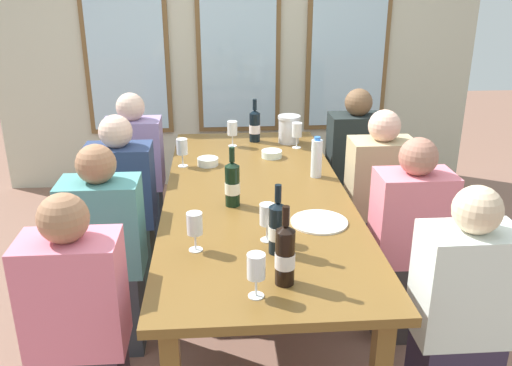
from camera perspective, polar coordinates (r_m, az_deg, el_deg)
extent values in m
plane|color=#835C4C|center=(3.30, 0.03, -13.03)|extent=(12.00, 12.00, 0.00)
cube|color=beige|center=(4.85, -1.89, 16.39)|extent=(4.18, 0.06, 2.90)
cube|color=brown|center=(4.86, -13.58, 15.85)|extent=(0.72, 0.03, 1.88)
cube|color=silver|center=(4.84, -13.60, 15.84)|extent=(0.64, 0.01, 1.80)
cube|color=brown|center=(4.81, -1.86, 16.35)|extent=(0.72, 0.03, 1.88)
cube|color=silver|center=(4.79, -1.85, 16.33)|extent=(0.64, 0.01, 1.80)
cube|color=brown|center=(4.94, 9.68, 16.21)|extent=(0.72, 0.03, 1.88)
cube|color=silver|center=(4.92, 9.73, 16.19)|extent=(0.64, 0.01, 1.80)
cube|color=brown|center=(2.96, 0.03, -1.41)|extent=(0.98, 2.35, 0.04)
cube|color=brown|center=(4.10, -6.58, -0.52)|extent=(0.07, 0.07, 0.70)
cube|color=brown|center=(4.13, 4.35, -0.23)|extent=(0.07, 0.07, 0.70)
cylinder|color=white|center=(2.62, 6.59, -4.04)|extent=(0.27, 0.27, 0.01)
cylinder|color=silver|center=(3.81, 3.44, 5.47)|extent=(0.14, 0.14, 0.17)
cylinder|color=silver|center=(3.79, 3.48, 6.85)|extent=(0.16, 0.16, 0.02)
cylinder|color=black|center=(2.30, 2.26, -4.91)|extent=(0.08, 0.07, 0.21)
cone|color=black|center=(2.25, 2.30, -2.25)|extent=(0.08, 0.07, 0.02)
cylinder|color=black|center=(2.23, 2.32, -1.09)|extent=(0.03, 0.03, 0.08)
cylinder|color=white|center=(2.31, 2.25, -5.14)|extent=(0.08, 0.08, 0.06)
cylinder|color=black|center=(2.76, -2.47, -0.31)|extent=(0.08, 0.08, 0.21)
cone|color=black|center=(2.72, -2.51, 1.99)|extent=(0.08, 0.08, 0.02)
cylinder|color=black|center=(2.70, -2.53, 2.98)|extent=(0.03, 0.03, 0.08)
cylinder|color=#F0EACC|center=(2.76, -2.47, -0.51)|extent=(0.08, 0.08, 0.06)
cylinder|color=black|center=(3.83, -0.14, 5.81)|extent=(0.08, 0.07, 0.20)
cone|color=black|center=(3.80, -0.14, 7.44)|extent=(0.08, 0.07, 0.02)
cylinder|color=black|center=(3.79, -0.14, 8.16)|extent=(0.03, 0.03, 0.08)
cylinder|color=white|center=(3.83, -0.14, 5.66)|extent=(0.08, 0.08, 0.06)
cylinder|color=black|center=(2.08, 3.03, -7.74)|extent=(0.08, 0.07, 0.22)
cone|color=black|center=(2.02, 3.10, -4.70)|extent=(0.08, 0.07, 0.02)
cylinder|color=black|center=(2.00, 3.13, -3.43)|extent=(0.03, 0.03, 0.08)
cylinder|color=silver|center=(2.09, 3.03, -8.01)|extent=(0.08, 0.08, 0.06)
cylinder|color=white|center=(3.51, 1.65, 3.05)|extent=(0.13, 0.13, 0.04)
cylinder|color=white|center=(3.38, -5.03, 2.24)|extent=(0.13, 0.13, 0.05)
cylinder|color=white|center=(3.17, 6.32, 2.54)|extent=(0.06, 0.06, 0.22)
cylinder|color=blue|center=(3.13, 6.41, 4.62)|extent=(0.04, 0.04, 0.02)
cylinder|color=white|center=(3.72, 4.23, 3.71)|extent=(0.06, 0.06, 0.00)
cylinder|color=white|center=(3.71, 4.25, 4.29)|extent=(0.01, 0.01, 0.07)
cylinder|color=white|center=(3.68, 4.28, 5.55)|extent=(0.07, 0.07, 0.09)
cylinder|color=maroon|center=(3.69, 4.27, 5.13)|extent=(0.06, 0.06, 0.03)
cylinder|color=white|center=(3.38, -7.61, 1.78)|extent=(0.06, 0.06, 0.00)
cylinder|color=white|center=(3.37, -7.64, 2.41)|extent=(0.01, 0.01, 0.07)
cylinder|color=white|center=(3.34, -7.71, 3.79)|extent=(0.07, 0.07, 0.09)
cylinder|color=white|center=(2.45, 1.15, -5.93)|extent=(0.06, 0.06, 0.00)
cylinder|color=white|center=(2.43, 1.16, -5.10)|extent=(0.01, 0.01, 0.07)
cylinder|color=white|center=(2.39, 1.18, -3.28)|extent=(0.07, 0.07, 0.09)
cylinder|color=beige|center=(2.40, 1.17, -3.86)|extent=(0.06, 0.06, 0.04)
cylinder|color=white|center=(2.38, -6.29, -6.91)|extent=(0.06, 0.06, 0.00)
cylinder|color=white|center=(2.36, -6.33, -6.06)|extent=(0.01, 0.01, 0.07)
cylinder|color=white|center=(2.32, -6.41, -4.20)|extent=(0.07, 0.07, 0.09)
cylinder|color=white|center=(3.75, -2.44, 3.89)|extent=(0.06, 0.06, 0.00)
cylinder|color=white|center=(3.74, -2.45, 4.47)|extent=(0.01, 0.01, 0.07)
cylinder|color=white|center=(3.71, -2.47, 5.73)|extent=(0.07, 0.07, 0.09)
cylinder|color=beige|center=(3.72, -2.47, 5.19)|extent=(0.06, 0.06, 0.02)
cylinder|color=white|center=(2.06, 0.01, -11.65)|extent=(0.06, 0.06, 0.00)
cylinder|color=white|center=(2.03, 0.01, -10.72)|extent=(0.01, 0.01, 0.07)
cylinder|color=white|center=(1.99, 0.01, -8.64)|extent=(0.07, 0.07, 0.09)
cylinder|color=#590C19|center=(2.01, 0.01, -9.43)|extent=(0.06, 0.06, 0.03)
cube|color=#2A3544|center=(4.00, -12.02, -3.34)|extent=(0.32, 0.24, 0.45)
cube|color=#927CB2|center=(3.84, -12.55, 2.99)|extent=(0.38, 0.24, 0.48)
sphere|color=beige|center=(3.75, -12.94, 7.71)|extent=(0.19, 0.19, 0.19)
cube|color=#25333F|center=(4.10, 9.89, -2.58)|extent=(0.32, 0.24, 0.45)
cube|color=#202827|center=(3.94, 10.31, 3.62)|extent=(0.38, 0.24, 0.48)
sphere|color=brown|center=(3.85, 10.63, 8.24)|extent=(0.19, 0.19, 0.19)
cube|color=pink|center=(2.27, -18.43, -10.98)|extent=(0.38, 0.24, 0.48)
sphere|color=#A2704F|center=(2.12, -19.44, -3.48)|extent=(0.19, 0.19, 0.19)
cube|color=silver|center=(2.37, 20.96, -9.83)|extent=(0.38, 0.24, 0.48)
sphere|color=beige|center=(2.23, 22.05, -2.61)|extent=(0.19, 0.19, 0.19)
cube|color=#2D3933|center=(3.48, -13.23, -7.40)|extent=(0.32, 0.24, 0.45)
cube|color=navy|center=(3.28, -13.90, -0.25)|extent=(0.38, 0.24, 0.48)
sphere|color=beige|center=(3.18, -14.41, 5.21)|extent=(0.19, 0.19, 0.19)
cube|color=#282737|center=(3.57, 12.17, -6.50)|extent=(0.32, 0.24, 0.45)
cube|color=tan|center=(3.38, 12.77, 0.49)|extent=(0.38, 0.24, 0.48)
sphere|color=beige|center=(3.29, 13.23, 5.81)|extent=(0.19, 0.19, 0.19)
cube|color=#333A40|center=(3.01, -14.76, -12.45)|extent=(0.32, 0.24, 0.45)
cube|color=teal|center=(2.78, -15.64, -4.43)|extent=(0.38, 0.24, 0.48)
sphere|color=#9F6D4C|center=(2.66, -16.33, 1.90)|extent=(0.19, 0.19, 0.19)
cube|color=#373130|center=(3.11, 15.02, -11.30)|extent=(0.32, 0.24, 0.45)
cube|color=#E67484|center=(2.89, 15.89, -3.48)|extent=(0.38, 0.24, 0.48)
sphere|color=#A56C58|center=(2.77, 16.56, 2.64)|extent=(0.19, 0.19, 0.19)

